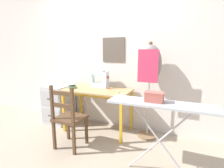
{
  "coord_description": "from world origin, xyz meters",
  "views": [
    {
      "loc": [
        1.38,
        -2.28,
        1.4
      ],
      "look_at": [
        0.28,
        0.27,
        0.87
      ],
      "focal_mm": 28.0,
      "sensor_mm": 36.0,
      "label": 1
    }
  ],
  "objects_px": {
    "sewing_machine": "(101,80)",
    "wooden_chair": "(69,118)",
    "thread_spool_mid_table": "(111,88)",
    "filing_cabinet": "(59,104)",
    "fabric_bowl": "(72,87)",
    "scissors": "(120,93)",
    "dress_form": "(150,68)",
    "storage_box": "(154,97)",
    "ironing_board": "(161,108)",
    "thread_spool_near_machine": "(109,88)"
  },
  "relations": [
    {
      "from": "scissors",
      "to": "wooden_chair",
      "type": "xyz_separation_m",
      "value": [
        -0.59,
        -0.54,
        -0.31
      ]
    },
    {
      "from": "thread_spool_near_machine",
      "to": "ironing_board",
      "type": "xyz_separation_m",
      "value": [
        1.0,
        -0.83,
        0.04
      ]
    },
    {
      "from": "thread_spool_near_machine",
      "to": "filing_cabinet",
      "type": "relative_size",
      "value": 0.04
    },
    {
      "from": "thread_spool_mid_table",
      "to": "wooden_chair",
      "type": "distance_m",
      "value": 0.88
    },
    {
      "from": "fabric_bowl",
      "to": "sewing_machine",
      "type": "bearing_deg",
      "value": 31.3
    },
    {
      "from": "ironing_board",
      "to": "storage_box",
      "type": "relative_size",
      "value": 5.65
    },
    {
      "from": "scissors",
      "to": "ironing_board",
      "type": "relative_size",
      "value": 0.1
    },
    {
      "from": "fabric_bowl",
      "to": "filing_cabinet",
      "type": "xyz_separation_m",
      "value": [
        -0.45,
        0.15,
        -0.41
      ]
    },
    {
      "from": "filing_cabinet",
      "to": "storage_box",
      "type": "xyz_separation_m",
      "value": [
        1.98,
        -0.77,
        0.54
      ]
    },
    {
      "from": "filing_cabinet",
      "to": "scissors",
      "type": "bearing_deg",
      "value": -7.04
    },
    {
      "from": "thread_spool_mid_table",
      "to": "dress_form",
      "type": "relative_size",
      "value": 0.02
    },
    {
      "from": "fabric_bowl",
      "to": "wooden_chair",
      "type": "xyz_separation_m",
      "value": [
        0.33,
        -0.56,
        -0.33
      ]
    },
    {
      "from": "thread_spool_mid_table",
      "to": "filing_cabinet",
      "type": "xyz_separation_m",
      "value": [
        -1.11,
        -0.03,
        -0.4
      ]
    },
    {
      "from": "thread_spool_near_machine",
      "to": "storage_box",
      "type": "xyz_separation_m",
      "value": [
        0.92,
        -0.82,
        0.14
      ]
    },
    {
      "from": "scissors",
      "to": "filing_cabinet",
      "type": "distance_m",
      "value": 1.43
    },
    {
      "from": "sewing_machine",
      "to": "fabric_bowl",
      "type": "height_order",
      "value": "sewing_machine"
    },
    {
      "from": "thread_spool_near_machine",
      "to": "ironing_board",
      "type": "distance_m",
      "value": 1.3
    },
    {
      "from": "dress_form",
      "to": "thread_spool_mid_table",
      "type": "bearing_deg",
      "value": -176.77
    },
    {
      "from": "wooden_chair",
      "to": "thread_spool_near_machine",
      "type": "bearing_deg",
      "value": 69.61
    },
    {
      "from": "scissors",
      "to": "thread_spool_mid_table",
      "type": "bearing_deg",
      "value": 141.02
    },
    {
      "from": "storage_box",
      "to": "scissors",
      "type": "bearing_deg",
      "value": 135.48
    },
    {
      "from": "wooden_chair",
      "to": "storage_box",
      "type": "bearing_deg",
      "value": -2.96
    },
    {
      "from": "scissors",
      "to": "wooden_chair",
      "type": "distance_m",
      "value": 0.86
    },
    {
      "from": "sewing_machine",
      "to": "filing_cabinet",
      "type": "xyz_separation_m",
      "value": [
        -0.88,
        -0.11,
        -0.52
      ]
    },
    {
      "from": "dress_form",
      "to": "ironing_board",
      "type": "distance_m",
      "value": 0.97
    },
    {
      "from": "storage_box",
      "to": "sewing_machine",
      "type": "bearing_deg",
      "value": 141.23
    },
    {
      "from": "ironing_board",
      "to": "storage_box",
      "type": "bearing_deg",
      "value": 173.72
    },
    {
      "from": "thread_spool_mid_table",
      "to": "dress_form",
      "type": "xyz_separation_m",
      "value": [
        0.64,
        0.04,
        0.37
      ]
    },
    {
      "from": "thread_spool_mid_table",
      "to": "filing_cabinet",
      "type": "distance_m",
      "value": 1.18
    },
    {
      "from": "fabric_bowl",
      "to": "wooden_chair",
      "type": "height_order",
      "value": "wooden_chair"
    },
    {
      "from": "thread_spool_mid_table",
      "to": "wooden_chair",
      "type": "xyz_separation_m",
      "value": [
        -0.34,
        -0.75,
        -0.32
      ]
    },
    {
      "from": "dress_form",
      "to": "storage_box",
      "type": "bearing_deg",
      "value": -74.86
    },
    {
      "from": "fabric_bowl",
      "to": "ironing_board",
      "type": "height_order",
      "value": "ironing_board"
    },
    {
      "from": "dress_form",
      "to": "sewing_machine",
      "type": "bearing_deg",
      "value": 177.42
    },
    {
      "from": "sewing_machine",
      "to": "dress_form",
      "type": "distance_m",
      "value": 0.91
    },
    {
      "from": "sewing_machine",
      "to": "thread_spool_near_machine",
      "type": "relative_size",
      "value": 10.88
    },
    {
      "from": "fabric_bowl",
      "to": "storage_box",
      "type": "distance_m",
      "value": 1.66
    },
    {
      "from": "dress_form",
      "to": "ironing_board",
      "type": "relative_size",
      "value": 1.34
    },
    {
      "from": "dress_form",
      "to": "storage_box",
      "type": "xyz_separation_m",
      "value": [
        0.23,
        -0.84,
        -0.23
      ]
    },
    {
      "from": "wooden_chair",
      "to": "filing_cabinet",
      "type": "distance_m",
      "value": 1.06
    },
    {
      "from": "fabric_bowl",
      "to": "ironing_board",
      "type": "distance_m",
      "value": 1.73
    },
    {
      "from": "filing_cabinet",
      "to": "wooden_chair",
      "type": "bearing_deg",
      "value": -42.47
    },
    {
      "from": "wooden_chair",
      "to": "storage_box",
      "type": "height_order",
      "value": "storage_box"
    },
    {
      "from": "scissors",
      "to": "storage_box",
      "type": "bearing_deg",
      "value": -44.52
    },
    {
      "from": "fabric_bowl",
      "to": "wooden_chair",
      "type": "bearing_deg",
      "value": -59.48
    },
    {
      "from": "sewing_machine",
      "to": "thread_spool_near_machine",
      "type": "height_order",
      "value": "sewing_machine"
    },
    {
      "from": "sewing_machine",
      "to": "wooden_chair",
      "type": "relative_size",
      "value": 0.36
    },
    {
      "from": "filing_cabinet",
      "to": "ironing_board",
      "type": "bearing_deg",
      "value": -20.81
    },
    {
      "from": "thread_spool_mid_table",
      "to": "filing_cabinet",
      "type": "bearing_deg",
      "value": -178.23
    },
    {
      "from": "scissors",
      "to": "wooden_chair",
      "type": "relative_size",
      "value": 0.12
    }
  ]
}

